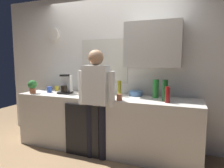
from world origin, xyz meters
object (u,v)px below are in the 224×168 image
object	(u,v)px
bottle_red_vinegar	(168,95)
cup_terracotta_mug	(119,97)
bottle_olive_oil	(119,88)
bottle_amber_beer	(101,88)
cup_blue_mug	(49,90)
potted_plant	(32,86)
dish_soap	(89,89)
bottle_dark_sauce	(85,90)
bottle_green_wine	(165,90)
mixing_bowl	(136,93)
coffee_maker	(66,85)
bottle_clear_soda	(156,89)
person_at_sink	(96,95)
cup_yellow_cup	(57,88)

from	to	relation	value
bottle_red_vinegar	cup_terracotta_mug	distance (m)	0.66
bottle_olive_oil	cup_terracotta_mug	xyz separation A→B (m)	(0.11, -0.32, -0.08)
bottle_amber_beer	cup_blue_mug	xyz separation A→B (m)	(-0.96, -0.10, -0.07)
cup_blue_mug	potted_plant	size ratio (longest dim) A/B	0.43
bottle_olive_oil	dish_soap	xyz separation A→B (m)	(-0.58, 0.09, -0.05)
bottle_dark_sauce	potted_plant	size ratio (longest dim) A/B	0.78
bottle_green_wine	mixing_bowl	xyz separation A→B (m)	(-0.48, 0.26, -0.11)
potted_plant	coffee_maker	bearing A→B (deg)	22.50
bottle_olive_oil	bottle_clear_soda	distance (m)	0.56
coffee_maker	potted_plant	size ratio (longest dim) A/B	1.43
bottle_red_vinegar	dish_soap	xyz separation A→B (m)	(-1.34, 0.31, -0.03)
bottle_green_wine	mixing_bowl	bearing A→B (deg)	151.97
bottle_red_vinegar	dish_soap	bearing A→B (deg)	167.05
bottle_olive_oil	bottle_dark_sauce	bearing A→B (deg)	-171.00
cup_blue_mug	mixing_bowl	distance (m)	1.53
bottle_amber_beer	mixing_bowl	size ratio (longest dim) A/B	1.05
bottle_dark_sauce	person_at_sink	bearing A→B (deg)	-40.28
cup_blue_mug	dish_soap	world-z (taller)	dish_soap
bottle_amber_beer	person_at_sink	distance (m)	0.42
bottle_olive_oil	bottle_red_vinegar	distance (m)	0.79
potted_plant	bottle_amber_beer	bearing A→B (deg)	14.65
coffee_maker	cup_blue_mug	world-z (taller)	coffee_maker
cup_yellow_cup	dish_soap	world-z (taller)	dish_soap
bottle_red_vinegar	cup_yellow_cup	distance (m)	2.08
bottle_olive_oil	bottle_dark_sauce	xyz separation A→B (m)	(-0.57, -0.09, -0.04)
bottle_clear_soda	bottle_red_vinegar	world-z (taller)	bottle_clear_soda
cup_terracotta_mug	bottle_amber_beer	bearing A→B (deg)	142.29
bottle_red_vinegar	potted_plant	world-z (taller)	potted_plant
bottle_olive_oil	cup_blue_mug	size ratio (longest dim) A/B	2.50
cup_yellow_cup	mixing_bowl	world-z (taller)	cup_yellow_cup
coffee_maker	bottle_clear_soda	bearing A→B (deg)	5.30
coffee_maker	person_at_sink	world-z (taller)	person_at_sink
dish_soap	bottle_dark_sauce	bearing A→B (deg)	-85.24
bottle_olive_oil	bottle_amber_beer	distance (m)	0.33
bottle_clear_soda	cup_blue_mug	world-z (taller)	bottle_clear_soda
bottle_olive_oil	bottle_red_vinegar	world-z (taller)	bottle_olive_oil
cup_yellow_cup	person_at_sink	world-z (taller)	person_at_sink
bottle_green_wine	cup_terracotta_mug	distance (m)	0.64
cup_terracotta_mug	bottle_clear_soda	bearing A→B (deg)	41.38
bottle_olive_oil	cup_blue_mug	distance (m)	1.29
bottle_green_wine	cup_blue_mug	bearing A→B (deg)	179.04
cup_terracotta_mug	mixing_bowl	xyz separation A→B (m)	(0.12, 0.46, -0.01)
bottle_olive_oil	dish_soap	bearing A→B (deg)	171.02
coffee_maker	mixing_bowl	world-z (taller)	coffee_maker
bottle_olive_oil	bottle_green_wine	xyz separation A→B (m)	(0.71, -0.12, 0.02)
bottle_amber_beer	cup_yellow_cup	xyz separation A→B (m)	(-0.97, 0.12, -0.07)
bottle_olive_oil	bottle_red_vinegar	bearing A→B (deg)	-15.91
bottle_dark_sauce	cup_yellow_cup	world-z (taller)	bottle_dark_sauce
cup_yellow_cup	bottle_olive_oil	bearing A→B (deg)	-6.09
bottle_red_vinegar	potted_plant	xyz separation A→B (m)	(-2.23, -0.07, 0.02)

